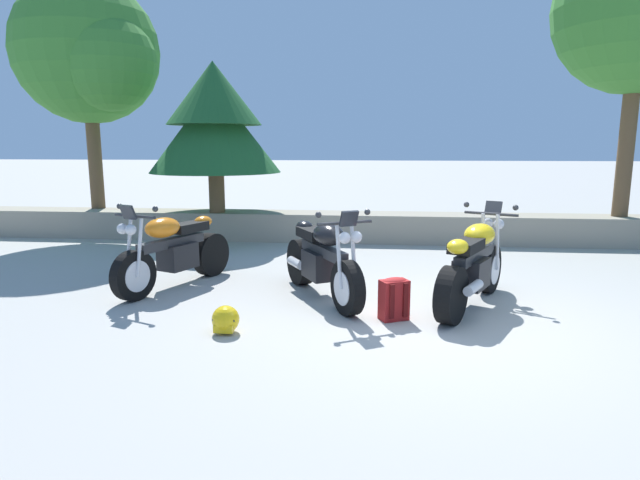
% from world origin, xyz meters
% --- Properties ---
extents(ground_plane, '(120.00, 120.00, 0.00)m').
position_xyz_m(ground_plane, '(0.00, 0.00, 0.00)').
color(ground_plane, '#A3A099').
extents(stone_wall, '(36.00, 0.80, 0.55)m').
position_xyz_m(stone_wall, '(0.00, 4.80, 0.28)').
color(stone_wall, gray).
rests_on(stone_wall, ground).
extents(motorcycle_orange_near_left, '(1.03, 1.97, 1.18)m').
position_xyz_m(motorcycle_orange_near_left, '(-3.31, 1.05, 0.49)').
color(motorcycle_orange_near_left, black).
rests_on(motorcycle_orange_near_left, ground).
extents(motorcycle_black_centre, '(1.19, 1.88, 1.18)m').
position_xyz_m(motorcycle_black_centre, '(-1.30, 0.73, 0.49)').
color(motorcycle_black_centre, black).
rests_on(motorcycle_black_centre, ground).
extents(motorcycle_yellow_far_right, '(1.14, 1.91, 1.18)m').
position_xyz_m(motorcycle_yellow_far_right, '(0.49, 0.61, 0.49)').
color(motorcycle_yellow_far_right, black).
rests_on(motorcycle_yellow_far_right, ground).
extents(rider_backpack, '(0.35, 0.33, 0.47)m').
position_xyz_m(rider_backpack, '(-0.45, 0.02, 0.24)').
color(rider_backpack, '#A31E1E').
rests_on(rider_backpack, ground).
extents(rider_helmet, '(0.28, 0.28, 0.28)m').
position_xyz_m(rider_helmet, '(-2.15, -0.59, 0.14)').
color(rider_helmet, yellow).
rests_on(rider_helmet, ground).
extents(leafy_tree_far_left, '(3.01, 2.87, 4.62)m').
position_xyz_m(leafy_tree_far_left, '(-6.38, 4.97, 3.66)').
color(leafy_tree_far_left, brown).
rests_on(leafy_tree_far_left, stone_wall).
extents(pine_tree_mid_left, '(2.54, 2.54, 2.90)m').
position_xyz_m(pine_tree_mid_left, '(-3.79, 4.63, 2.35)').
color(pine_tree_mid_left, brown).
rests_on(pine_tree_mid_left, stone_wall).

